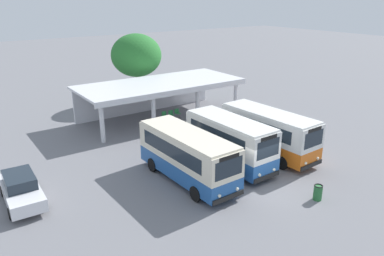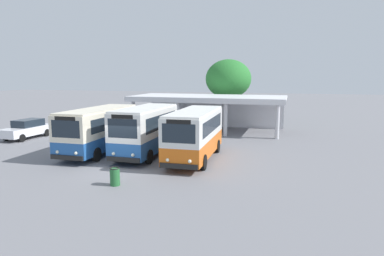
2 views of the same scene
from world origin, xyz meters
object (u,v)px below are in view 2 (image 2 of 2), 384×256
object	(u,v)px
city_bus_second_in_row	(146,129)
litter_bin_apron	(115,176)
parked_car_flank	(27,129)
waiting_chair_middle_seat	(219,127)
waiting_chair_second_from_end	(212,127)
city_bus_nearest_orange	(99,128)
waiting_chair_end_by_column	(205,126)
city_bus_middle_cream	(195,132)

from	to	relation	value
city_bus_second_in_row	litter_bin_apron	distance (m)	6.51
parked_car_flank	waiting_chair_middle_seat	xyz separation A→B (m)	(15.18, 7.83, -0.31)
city_bus_second_in_row	parked_car_flank	world-z (taller)	city_bus_second_in_row
waiting_chair_second_from_end	litter_bin_apron	bearing A→B (deg)	-93.02
city_bus_nearest_orange	parked_car_flank	world-z (taller)	city_bus_nearest_orange
city_bus_second_in_row	waiting_chair_end_by_column	size ratio (longest dim) A/B	8.01
waiting_chair_second_from_end	litter_bin_apron	size ratio (longest dim) A/B	0.96
waiting_chair_end_by_column	waiting_chair_middle_seat	world-z (taller)	same
city_bus_middle_cream	waiting_chair_end_by_column	xyz separation A→B (m)	(-2.12, 10.78, -1.24)
city_bus_middle_cream	parked_car_flank	distance (m)	16.21
waiting_chair_end_by_column	litter_bin_apron	distance (m)	16.94
waiting_chair_end_by_column	waiting_chair_middle_seat	distance (m)	1.39
city_bus_middle_cream	waiting_chair_second_from_end	size ratio (longest dim) A/B	8.86
parked_car_flank	waiting_chair_end_by_column	size ratio (longest dim) A/B	5.30
city_bus_nearest_orange	parked_car_flank	xyz separation A→B (m)	(-8.96, 3.01, -0.90)
city_bus_nearest_orange	waiting_chair_end_by_column	bearing A→B (deg)	65.95
waiting_chair_end_by_column	litter_bin_apron	world-z (taller)	litter_bin_apron
waiting_chair_end_by_column	litter_bin_apron	bearing A→B (deg)	-90.67
city_bus_second_in_row	waiting_chair_second_from_end	xyz separation A→B (m)	(2.05, 10.64, -1.28)
city_bus_middle_cream	waiting_chair_end_by_column	size ratio (longest dim) A/B	8.86
city_bus_second_in_row	waiting_chair_second_from_end	bearing A→B (deg)	79.10
waiting_chair_middle_seat	litter_bin_apron	bearing A→B (deg)	-95.34
city_bus_second_in_row	parked_car_flank	size ratio (longest dim) A/B	1.51
waiting_chair_end_by_column	waiting_chair_second_from_end	world-z (taller)	same
litter_bin_apron	waiting_chair_end_by_column	bearing A→B (deg)	89.33
parked_car_flank	litter_bin_apron	xyz separation A→B (m)	(13.59, -9.13, -0.37)
city_bus_middle_cream	litter_bin_apron	bearing A→B (deg)	-110.63
waiting_chair_middle_seat	waiting_chair_end_by_column	bearing A→B (deg)	-179.01
city_bus_second_in_row	waiting_chair_middle_seat	distance (m)	11.12
city_bus_middle_cream	parked_car_flank	world-z (taller)	city_bus_middle_cream
waiting_chair_middle_seat	litter_bin_apron	size ratio (longest dim) A/B	0.96
waiting_chair_second_from_end	waiting_chair_middle_seat	xyz separation A→B (m)	(0.69, 0.07, 0.00)
waiting_chair_end_by_column	parked_car_flank	bearing A→B (deg)	-150.48
city_bus_second_in_row	litter_bin_apron	bearing A→B (deg)	-79.53
city_bus_second_in_row	waiting_chair_end_by_column	bearing A→B (deg)	82.77
city_bus_middle_cream	waiting_chair_middle_seat	size ratio (longest dim) A/B	8.86
parked_car_flank	waiting_chair_end_by_column	world-z (taller)	parked_car_flank
city_bus_nearest_orange	city_bus_middle_cream	bearing A→B (deg)	0.30
waiting_chair_second_from_end	city_bus_middle_cream	bearing A→B (deg)	-82.44
parked_car_flank	litter_bin_apron	world-z (taller)	parked_car_flank
city_bus_nearest_orange	city_bus_middle_cream	xyz separation A→B (m)	(6.95, 0.04, 0.03)
waiting_chair_middle_seat	city_bus_second_in_row	bearing A→B (deg)	-104.37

